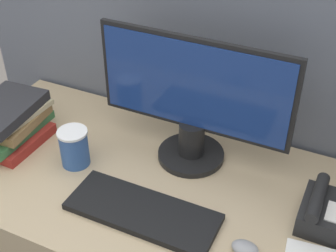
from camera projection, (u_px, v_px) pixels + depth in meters
cubicle_panel_rear at (203, 104)px, 1.72m from camera, size 1.85×0.04×1.65m
monitor at (193, 104)px, 1.44m from camera, size 0.62×0.22×0.43m
keyboard at (143, 212)px, 1.34m from camera, size 0.44×0.17×0.02m
mouse at (245, 248)px, 1.23m from camera, size 0.07×0.05×0.03m
coffee_cup at (74, 147)px, 1.50m from camera, size 0.10×0.10×0.13m
book_stack at (7, 122)px, 1.59m from camera, size 0.24×0.30×0.15m
desk_telephone at (330, 214)px, 1.30m from camera, size 0.17×0.18×0.10m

